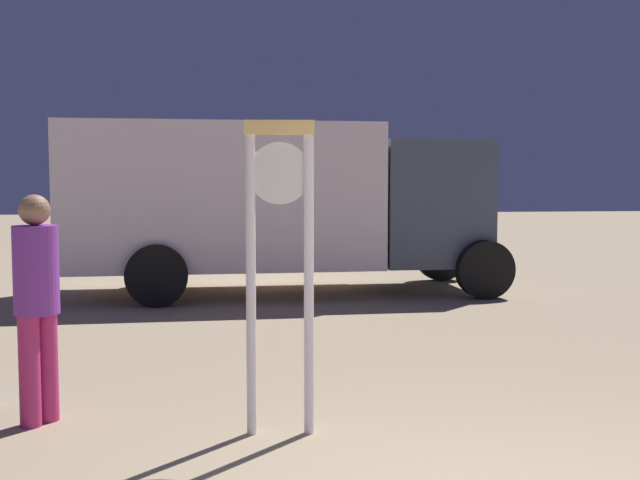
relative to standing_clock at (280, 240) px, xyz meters
The scene contains 3 objects.
standing_clock is the anchor object (origin of this frame).
person_near_clock 1.88m from the standing_clock, 165.02° to the left, with size 0.33×0.33×1.71m.
box_truck_near 7.05m from the standing_clock, 86.12° to the left, with size 6.89×2.57×2.69m.
Camera 1 is at (-1.53, -3.54, 1.81)m, focal length 43.78 mm.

